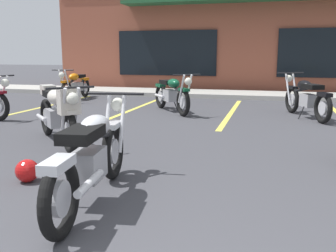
{
  "coord_description": "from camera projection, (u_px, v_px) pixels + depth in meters",
  "views": [
    {
      "loc": [
        0.89,
        -1.13,
        1.41
      ],
      "look_at": [
        -0.28,
        3.18,
        0.55
      ],
      "focal_mm": 40.15,
      "sensor_mm": 36.0,
      "label": 1
    }
  ],
  "objects": [
    {
      "name": "motorcycle_silver_naked",
      "position": [
        306.0,
        97.0,
        8.38
      ],
      "size": [
        1.08,
        2.0,
        0.98
      ],
      "color": "black",
      "rests_on": "ground_plane"
    },
    {
      "name": "sidewalk_kerb",
      "position": [
        242.0,
        95.0,
        12.62
      ],
      "size": [
        22.0,
        1.8,
        0.14
      ],
      "primitive_type": "cube",
      "color": "#A8A59E",
      "rests_on": "ground_plane"
    },
    {
      "name": "ground_plane",
      "position": [
        199.0,
        159.0,
        5.14
      ],
      "size": [
        80.0,
        80.0,
        0.0
      ],
      "primitive_type": "plane",
      "color": "#3D3D42"
    },
    {
      "name": "motorcycle_black_cruiser",
      "position": [
        172.0,
        93.0,
        9.19
      ],
      "size": [
        1.48,
        1.79,
        0.98
      ],
      "color": "black",
      "rests_on": "ground_plane"
    },
    {
      "name": "motorcycle_foreground_classic",
      "position": [
        92.0,
        155.0,
        3.56
      ],
      "size": [
        0.71,
        2.1,
        0.98
      ],
      "color": "black",
      "rests_on": "ground_plane"
    },
    {
      "name": "motorcycle_blue_standard",
      "position": [
        76.0,
        85.0,
        11.72
      ],
      "size": [
        0.66,
        2.11,
        0.98
      ],
      "color": "black",
      "rests_on": "ground_plane"
    },
    {
      "name": "painted_stall_lines",
      "position": [
        231.0,
        112.0,
        9.22
      ],
      "size": [
        10.17,
        4.8,
        0.01
      ],
      "color": "#DBCC4C",
      "rests_on": "ground_plane"
    },
    {
      "name": "traffic_cone",
      "position": [
        64.0,
        95.0,
        10.67
      ],
      "size": [
        0.34,
        0.34,
        0.53
      ],
      "color": "orange",
      "rests_on": "ground_plane"
    },
    {
      "name": "motorcycle_orange_scrambler",
      "position": [
        58.0,
        112.0,
        5.83
      ],
      "size": [
        1.66,
        1.65,
        0.98
      ],
      "color": "black",
      "rests_on": "ground_plane"
    },
    {
      "name": "helmet_on_pavement",
      "position": [
        27.0,
        171.0,
        4.18
      ],
      "size": [
        0.26,
        0.26,
        0.26
      ],
      "color": "#B71414",
      "rests_on": "ground_plane"
    },
    {
      "name": "brick_storefront_building",
      "position": [
        251.0,
        39.0,
        16.03
      ],
      "size": [
        15.11,
        6.16,
        4.08
      ],
      "color": "brown",
      "rests_on": "ground_plane"
    }
  ]
}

